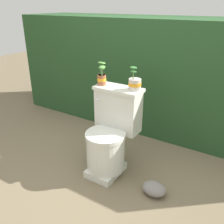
{
  "coord_description": "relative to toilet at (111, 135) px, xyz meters",
  "views": [
    {
      "loc": [
        1.18,
        -1.67,
        1.54
      ],
      "look_at": [
        0.06,
        0.11,
        0.61
      ],
      "focal_mm": 40.0,
      "sensor_mm": 36.0,
      "label": 1
    }
  ],
  "objects": [
    {
      "name": "toilet",
      "position": [
        0.0,
        0.0,
        0.0
      ],
      "size": [
        0.45,
        0.52,
        0.82
      ],
      "color": "silver",
      "rests_on": "ground"
    },
    {
      "name": "potted_plant_midleft",
      "position": [
        0.16,
        0.15,
        0.51
      ],
      "size": [
        0.12,
        0.12,
        0.22
      ],
      "color": "beige",
      "rests_on": "toilet"
    },
    {
      "name": "ground_plane",
      "position": [
        -0.06,
        -0.09,
        -0.38
      ],
      "size": [
        12.0,
        12.0,
        0.0
      ],
      "primitive_type": "plane",
      "color": "#75664C"
    },
    {
      "name": "garden_stone",
      "position": [
        0.52,
        -0.11,
        -0.32
      ],
      "size": [
        0.21,
        0.17,
        0.12
      ],
      "color": "gray",
      "rests_on": "ground"
    },
    {
      "name": "potted_plant_left",
      "position": [
        -0.17,
        0.12,
        0.52
      ],
      "size": [
        0.1,
        0.09,
        0.22
      ],
      "color": "#9E5638",
      "rests_on": "toilet"
    },
    {
      "name": "hedge_backdrop",
      "position": [
        -0.06,
        1.23,
        0.32
      ],
      "size": [
        3.89,
        0.89,
        1.38
      ],
      "color": "#234723",
      "rests_on": "ground"
    }
  ]
}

